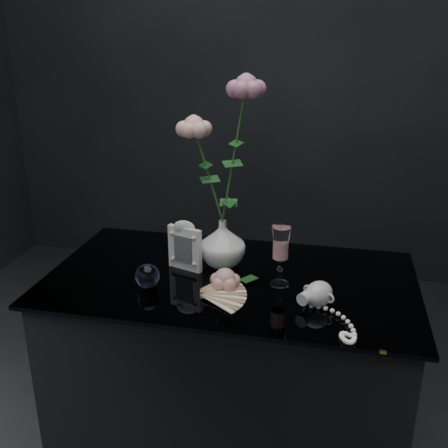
% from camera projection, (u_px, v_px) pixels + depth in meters
% --- Properties ---
extents(table, '(1.05, 0.58, 0.76)m').
position_uv_depth(table, '(230.00, 386.00, 1.64)').
color(table, black).
rests_on(table, ground).
extents(vase, '(0.17, 0.17, 0.14)m').
position_uv_depth(vase, '(223.00, 243.00, 1.56)').
color(vase, white).
rests_on(vase, table).
extents(wine_glass, '(0.06, 0.06, 0.17)m').
position_uv_depth(wine_glass, '(280.00, 256.00, 1.43)').
color(wine_glass, white).
rests_on(wine_glass, table).
extents(picture_frame, '(0.14, 0.12, 0.15)m').
position_uv_depth(picture_frame, '(185.00, 245.00, 1.53)').
color(picture_frame, white).
rests_on(picture_frame, table).
extents(paperweight, '(0.09, 0.09, 0.07)m').
position_uv_depth(paperweight, '(147.00, 276.00, 1.44)').
color(paperweight, '#957BC9').
rests_on(paperweight, table).
extents(paper_fan, '(0.26, 0.22, 0.02)m').
position_uv_depth(paper_fan, '(203.00, 293.00, 1.39)').
color(paper_fan, '#FFF2CB').
rests_on(paper_fan, table).
extents(loose_rose, '(0.20, 0.23, 0.06)m').
position_uv_depth(loose_rose, '(225.00, 279.00, 1.42)').
color(loose_rose, '#DA968D').
rests_on(loose_rose, table).
extents(pearl_jar, '(0.32, 0.32, 0.07)m').
position_uv_depth(pearl_jar, '(319.00, 293.00, 1.34)').
color(pearl_jar, silver).
rests_on(pearl_jar, table).
extents(roses, '(0.23, 0.11, 0.47)m').
position_uv_depth(roses, '(223.00, 150.00, 1.46)').
color(roses, '#ECAD9B').
rests_on(roses, vase).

